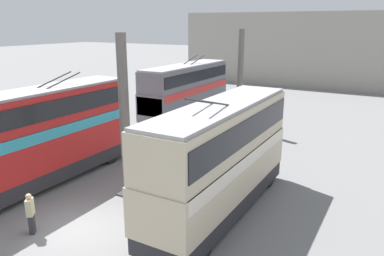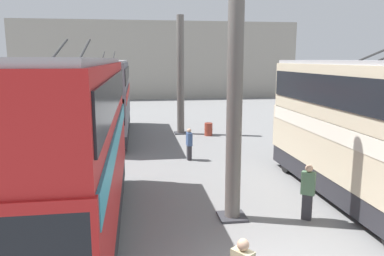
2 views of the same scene
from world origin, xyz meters
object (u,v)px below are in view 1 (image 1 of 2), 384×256
bus_left_near (221,152)px  oil_drum (255,129)px  person_by_left_row (161,190)px  bus_right_mid (186,90)px  person_aisle_foreground (31,212)px  bus_right_near (43,130)px  person_aisle_midway (193,140)px

bus_left_near → oil_drum: size_ratio=11.95×
bus_left_near → person_by_left_row: 3.29m
bus_left_near → bus_right_mid: bus_left_near is taller
bus_left_near → person_by_left_row: bus_left_near is taller
person_aisle_foreground → bus_right_mid: bearing=65.2°
bus_left_near → oil_drum: 12.98m
bus_right_near → person_aisle_midway: 9.46m
person_by_left_row → oil_drum: bearing=37.9°
person_by_left_row → person_aisle_foreground: (-4.35, 3.39, -0.03)m
person_aisle_foreground → person_aisle_midway: (12.01, -0.68, -0.08)m
person_aisle_midway → oil_drum: person_aisle_midway is taller
person_by_left_row → person_aisle_midway: (7.66, 2.71, -0.11)m
person_aisle_foreground → person_aisle_midway: person_aisle_foreground is taller
bus_right_mid → person_by_left_row: (-14.23, -7.08, -1.86)m
bus_left_near → bus_right_near: bearing=99.9°
bus_right_mid → person_by_left_row: bearing=-153.5°
person_by_left_row → oil_drum: person_by_left_row is taller
bus_right_mid → person_aisle_foreground: size_ratio=6.08×
person_by_left_row → person_aisle_foreground: bearing=177.5°
bus_right_near → bus_right_mid: (14.70, -0.00, -0.07)m
person_aisle_midway → oil_drum: 6.31m
oil_drum → person_aisle_foreground: bearing=171.1°
person_aisle_foreground → person_aisle_midway: bearing=50.7°
bus_right_mid → person_aisle_foreground: bearing=-168.8°
oil_drum → person_by_left_row: bearing=-177.6°
bus_right_near → bus_right_mid: bus_right_near is taller
bus_right_near → person_aisle_foreground: bearing=-136.4°
bus_left_near → person_aisle_foreground: (-5.53, 5.82, -1.90)m
oil_drum → bus_right_near: bearing=155.2°
bus_right_mid → person_aisle_midway: bearing=-146.4°
bus_right_near → bus_right_mid: 14.70m
bus_left_near → person_aisle_foreground: 8.25m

